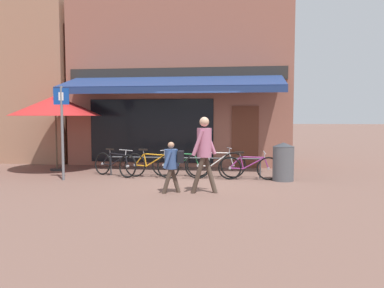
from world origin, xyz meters
TOP-DOWN VIEW (x-y plane):
  - ground_plane at (0.00, 0.00)m, footprint 160.00×160.00m
  - shop_front at (-0.94, 4.39)m, footprint 7.92×4.72m
  - bike_rack_rail at (-0.35, 0.82)m, footprint 4.49×0.04m
  - bicycle_black at (-2.37, 0.66)m, footprint 1.57×0.90m
  - bicycle_orange at (-1.25, 0.52)m, footprint 1.70×0.56m
  - bicycle_green at (-0.44, 0.83)m, footprint 1.71×0.52m
  - bicycle_silver at (0.59, 0.63)m, footprint 1.71×0.62m
  - bicycle_purple at (1.52, 0.49)m, footprint 1.71×0.52m
  - pedestrian_adult at (0.46, -1.43)m, footprint 0.63×0.46m
  - pedestrian_child at (-0.26, -1.51)m, footprint 0.50×0.51m
  - litter_bin at (2.45, 0.49)m, footprint 0.58×0.58m
  - parking_sign at (-3.54, -0.20)m, footprint 0.44×0.07m
  - cafe_parasol at (-4.64, 1.58)m, footprint 2.90×2.90m

SIDE VIEW (x-z plane):
  - ground_plane at x=0.00m, z-range 0.00..0.00m
  - bicycle_purple at x=1.52m, z-range -0.04..0.75m
  - bicycle_black at x=-2.37m, z-range -0.05..0.78m
  - bicycle_green at x=-0.44m, z-range -0.06..0.79m
  - bicycle_orange at x=-1.25m, z-range -0.04..0.78m
  - bicycle_silver at x=0.59m, z-range -0.04..0.84m
  - bike_rack_rail at x=-0.35m, z-range 0.20..0.77m
  - litter_bin at x=2.45m, z-range 0.00..1.05m
  - pedestrian_child at x=-0.26m, z-range 0.13..1.32m
  - pedestrian_adult at x=0.46m, z-range 0.19..1.95m
  - parking_sign at x=-3.54m, z-range 0.28..2.85m
  - cafe_parasol at x=-4.64m, z-range 0.88..3.31m
  - shop_front at x=-0.94m, z-range -0.01..5.90m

